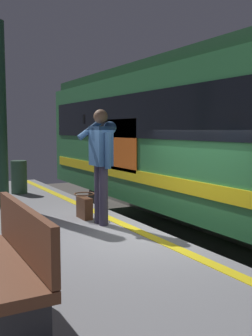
# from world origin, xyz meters

# --- Properties ---
(ground_plane) EXTENTS (24.97, 24.97, 0.00)m
(ground_plane) POSITION_xyz_m (0.00, 0.00, 0.00)
(ground_plane) COLOR #4C4742
(platform) EXTENTS (13.05, 3.65, 1.02)m
(platform) POSITION_xyz_m (0.00, 1.83, 0.51)
(platform) COLOR gray
(platform) RESTS_ON ground
(safety_line) EXTENTS (12.79, 0.16, 0.01)m
(safety_line) POSITION_xyz_m (0.00, 0.30, 1.03)
(safety_line) COLOR yellow
(safety_line) RESTS_ON platform
(track_rail_near) EXTENTS (16.97, 0.08, 0.16)m
(track_rail_near) POSITION_xyz_m (0.00, -1.61, 0.08)
(track_rail_near) COLOR slate
(track_rail_near) RESTS_ON ground
(train_carriage) EXTENTS (13.27, 3.01, 3.74)m
(train_carriage) POSITION_xyz_m (0.27, -2.32, 2.41)
(train_carriage) COLOR #2D723F
(train_carriage) RESTS_ON ground
(passenger) EXTENTS (0.57, 0.55, 1.79)m
(passenger) POSITION_xyz_m (0.57, 0.58, 2.09)
(passenger) COLOR #383347
(passenger) RESTS_ON platform
(handbag) EXTENTS (0.38, 0.34, 0.43)m
(handbag) POSITION_xyz_m (1.07, 0.67, 1.23)
(handbag) COLOR #59331E
(handbag) RESTS_ON platform
(bench) EXTENTS (1.53, 0.44, 0.90)m
(bench) POSITION_xyz_m (-1.93, 2.54, 1.51)
(bench) COLOR brown
(bench) RESTS_ON platform
(trash_bin) EXTENTS (0.36, 0.36, 0.76)m
(trash_bin) POSITION_xyz_m (4.20, 1.00, 1.40)
(trash_bin) COLOR #2D4C38
(trash_bin) RESTS_ON platform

